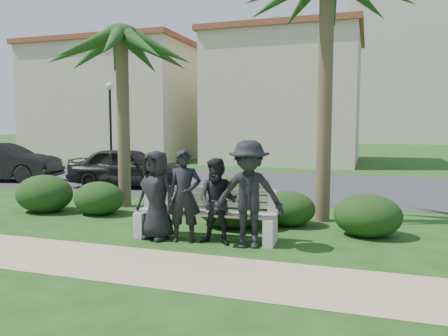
{
  "coord_description": "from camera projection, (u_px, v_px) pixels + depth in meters",
  "views": [
    {
      "loc": [
        3.57,
        -7.51,
        2.1
      ],
      "look_at": [
        0.76,
        1.0,
        1.23
      ],
      "focal_mm": 35.0,
      "sensor_mm": 36.0,
      "label": 1
    }
  ],
  "objects": [
    {
      "name": "hedge_d",
      "position": [
        232.0,
        201.0,
        9.12
      ],
      "size": [
        1.63,
        1.35,
        1.07
      ],
      "primitive_type": "ellipsoid",
      "color": "#15330E",
      "rests_on": "ground"
    },
    {
      "name": "street_lamp",
      "position": [
        110.0,
        109.0,
        22.28
      ],
      "size": [
        0.36,
        0.36,
        4.29
      ],
      "color": "black",
      "rests_on": "ground"
    },
    {
      "name": "man_d",
      "position": [
        249.0,
        194.0,
        7.49
      ],
      "size": [
        1.33,
        0.95,
        1.86
      ],
      "primitive_type": "imported",
      "rotation": [
        0.0,
        0.0,
        0.23
      ],
      "color": "black",
      "rests_on": "ground"
    },
    {
      "name": "hedge_b",
      "position": [
        99.0,
        197.0,
        10.39
      ],
      "size": [
        1.23,
        1.02,
        0.81
      ],
      "primitive_type": "ellipsoid",
      "color": "#15330E",
      "rests_on": "ground"
    },
    {
      "name": "man_c",
      "position": [
        218.0,
        202.0,
        7.69
      ],
      "size": [
        0.77,
        0.61,
        1.54
      ],
      "primitive_type": "imported",
      "rotation": [
        0.0,
        0.0,
        -0.04
      ],
      "color": "black",
      "rests_on": "ground"
    },
    {
      "name": "park_bench",
      "position": [
        206.0,
        217.0,
        8.1
      ],
      "size": [
        2.65,
        0.73,
        0.92
      ],
      "rotation": [
        0.0,
        0.0,
        0.05
      ],
      "color": "#A49A89",
      "rests_on": "ground"
    },
    {
      "name": "ground",
      "position": [
        170.0,
        235.0,
        8.42
      ],
      "size": [
        160.0,
        160.0,
        0.0
      ],
      "primitive_type": "plane",
      "color": "#1B4012",
      "rests_on": "ground"
    },
    {
      "name": "stucco_bldg_right",
      "position": [
        287.0,
        99.0,
        25.39
      ],
      "size": [
        8.4,
        8.4,
        7.3
      ],
      "color": "beige",
      "rests_on": "ground"
    },
    {
      "name": "stucco_bldg_left",
      "position": [
        121.0,
        102.0,
        28.82
      ],
      "size": [
        10.4,
        8.4,
        7.3
      ],
      "color": "beige",
      "rests_on": "ground"
    },
    {
      "name": "hedge_f",
      "position": [
        368.0,
        214.0,
        8.33
      ],
      "size": [
        1.28,
        1.06,
        0.83
      ],
      "primitive_type": "ellipsoid",
      "color": "#15330E",
      "rests_on": "ground"
    },
    {
      "name": "man_b",
      "position": [
        184.0,
        196.0,
        7.9
      ],
      "size": [
        0.71,
        0.58,
        1.68
      ],
      "primitive_type": "imported",
      "rotation": [
        0.0,
        0.0,
        0.33
      ],
      "color": "black",
      "rests_on": "ground"
    },
    {
      "name": "asphalt_street",
      "position": [
        264.0,
        183.0,
        15.98
      ],
      "size": [
        160.0,
        8.0,
        0.01
      ],
      "primitive_type": "cube",
      "color": "#2D2D30",
      "rests_on": "ground"
    },
    {
      "name": "palm_left",
      "position": [
        121.0,
        37.0,
        11.03
      ],
      "size": [
        3.0,
        3.0,
        5.29
      ],
      "color": "brown",
      "rests_on": "ground"
    },
    {
      "name": "hedge_e",
      "position": [
        288.0,
        207.0,
        9.23
      ],
      "size": [
        1.16,
        0.96,
        0.75
      ],
      "primitive_type": "ellipsoid",
      "color": "#15330E",
      "rests_on": "ground"
    },
    {
      "name": "hedge_a",
      "position": [
        44.0,
        193.0,
        10.7
      ],
      "size": [
        1.43,
        1.18,
        0.93
      ],
      "primitive_type": "ellipsoid",
      "color": "#15330E",
      "rests_on": "ground"
    },
    {
      "name": "footpath",
      "position": [
        120.0,
        263.0,
        6.72
      ],
      "size": [
        30.0,
        1.6,
        0.01
      ],
      "primitive_type": "cube",
      "color": "tan",
      "rests_on": "ground"
    },
    {
      "name": "man_a",
      "position": [
        156.0,
        195.0,
        8.05
      ],
      "size": [
        0.91,
        0.71,
        1.65
      ],
      "primitive_type": "imported",
      "rotation": [
        0.0,
        0.0,
        -0.25
      ],
      "color": "black",
      "rests_on": "ground"
    },
    {
      "name": "car_b",
      "position": [
        2.0,
        162.0,
        16.65
      ],
      "size": [
        4.56,
        2.4,
        1.43
      ],
      "primitive_type": "imported",
      "rotation": [
        0.0,
        0.0,
        1.78
      ],
      "color": "black",
      "rests_on": "ground"
    },
    {
      "name": "car_a",
      "position": [
        129.0,
        167.0,
        14.92
      ],
      "size": [
        4.21,
        2.19,
        1.37
      ],
      "primitive_type": "imported",
      "rotation": [
        0.0,
        0.0,
        1.72
      ],
      "color": "black",
      "rests_on": "ground"
    }
  ]
}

